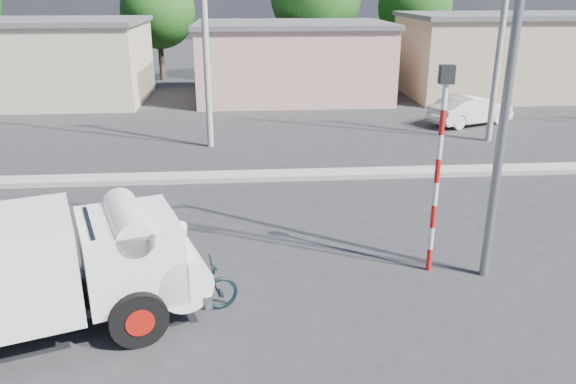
{
  "coord_description": "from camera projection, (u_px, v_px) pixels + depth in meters",
  "views": [
    {
      "loc": [
        -0.67,
        -9.04,
        5.73
      ],
      "look_at": [
        0.28,
        3.08,
        1.3
      ],
      "focal_mm": 35.0,
      "sensor_mm": 36.0,
      "label": 1
    }
  ],
  "objects": [
    {
      "name": "ground_plane",
      "position": [
        286.0,
        314.0,
        10.48
      ],
      "size": [
        120.0,
        120.0,
        0.0
      ],
      "primitive_type": "plane",
      "color": "#29292C",
      "rests_on": "ground"
    },
    {
      "name": "median",
      "position": [
        267.0,
        176.0,
        17.95
      ],
      "size": [
        40.0,
        0.8,
        0.16
      ],
      "primitive_type": "cube",
      "color": "#99968E",
      "rests_on": "ground"
    },
    {
      "name": "truck",
      "position": [
        41.0,
        271.0,
        9.46
      ],
      "size": [
        5.75,
        3.63,
        2.23
      ],
      "rotation": [
        0.0,
        0.0,
        0.34
      ],
      "color": "black",
      "rests_on": "ground"
    },
    {
      "name": "bicycle",
      "position": [
        186.0,
        290.0,
        10.29
      ],
      "size": [
        2.06,
        1.19,
        1.02
      ],
      "primitive_type": "imported",
      "rotation": [
        0.0,
        0.0,
        1.85
      ],
      "color": "black",
      "rests_on": "ground"
    },
    {
      "name": "cyclist",
      "position": [
        185.0,
        276.0,
        10.19
      ],
      "size": [
        0.53,
        0.67,
        1.6
      ],
      "primitive_type": "imported",
      "rotation": [
        0.0,
        0.0,
        1.85
      ],
      "color": "white",
      "rests_on": "ground"
    },
    {
      "name": "car_cream",
      "position": [
        470.0,
        110.0,
        24.84
      ],
      "size": [
        4.16,
        2.79,
        1.3
      ],
      "primitive_type": "imported",
      "rotation": [
        0.0,
        0.0,
        1.97
      ],
      "color": "silver",
      "rests_on": "ground"
    },
    {
      "name": "traffic_pole",
      "position": [
        439.0,
        154.0,
        11.23
      ],
      "size": [
        0.28,
        0.18,
        4.36
      ],
      "color": "red",
      "rests_on": "ground"
    },
    {
      "name": "streetlight",
      "position": [
        507.0,
        33.0,
        10.21
      ],
      "size": [
        2.34,
        0.22,
        9.0
      ],
      "color": "slate",
      "rests_on": "ground"
    },
    {
      "name": "building_row",
      "position": [
        276.0,
        58.0,
        30.44
      ],
      "size": [
        37.8,
        7.3,
        4.44
      ],
      "color": "beige",
      "rests_on": "ground"
    },
    {
      "name": "tree_row",
      "position": [
        216.0,
        3.0,
        35.46
      ],
      "size": [
        34.13,
        7.32,
        8.1
      ],
      "color": "#38281E",
      "rests_on": "ground"
    },
    {
      "name": "utility_poles",
      "position": [
        349.0,
        36.0,
        20.57
      ],
      "size": [
        35.4,
        0.24,
        8.0
      ],
      "color": "#99968E",
      "rests_on": "ground"
    }
  ]
}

